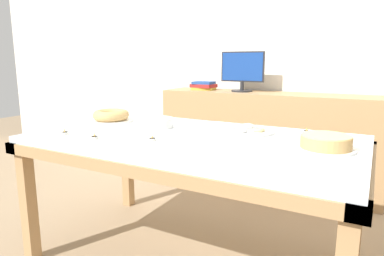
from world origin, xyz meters
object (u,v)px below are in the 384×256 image
tealight_right_edge (65,133)px  cake_golden_bundt (111,116)px  tealight_near_cakes (94,137)px  tealight_near_front (306,132)px  pastry_platter (244,130)px  plate_stack (157,123)px  book_stack (204,86)px  cake_chocolate_round (326,143)px  computer_monitor (242,72)px  tealight_left_edge (152,139)px

tealight_right_edge → cake_golden_bundt: bearing=97.3°
tealight_near_cakes → tealight_near_front: same height
cake_golden_bundt → tealight_near_front: (1.27, 0.24, -0.03)m
pastry_platter → plate_stack: bearing=-166.9°
plate_stack → tealight_near_front: size_ratio=5.25×
tealight_near_front → plate_stack: bearing=-163.3°
book_stack → cake_chocolate_round: 1.99m
book_stack → cake_golden_bundt: 1.33m
computer_monitor → tealight_left_edge: size_ratio=10.60×
book_stack → pastry_platter: size_ratio=0.70×
cake_chocolate_round → tealight_near_cakes: size_ratio=6.77×
computer_monitor → tealight_near_front: (0.81, -1.08, -0.30)m
pastry_platter → tealight_right_edge: (-0.88, -0.56, -0.00)m
computer_monitor → plate_stack: 1.38m
book_stack → plate_stack: 1.40m
tealight_left_edge → computer_monitor: bearing=94.4°
cake_golden_bundt → plate_stack: (0.40, -0.02, -0.01)m
pastry_platter → plate_stack: (-0.54, -0.13, 0.02)m
plate_stack → tealight_near_front: bearing=16.7°
tealight_near_cakes → book_stack: bearing=97.6°
computer_monitor → tealight_near_cakes: size_ratio=10.60×
plate_stack → tealight_near_cakes: size_ratio=5.25×
cake_chocolate_round → tealight_right_edge: 1.41m
computer_monitor → cake_chocolate_round: computer_monitor is taller
pastry_platter → plate_stack: 0.56m
cake_chocolate_round → tealight_near_front: (-0.15, 0.36, -0.03)m
computer_monitor → cake_golden_bundt: size_ratio=1.42×
computer_monitor → book_stack: computer_monitor is taller
tealight_near_cakes → tealight_near_front: size_ratio=1.00×
cake_golden_bundt → tealight_near_cakes: (0.29, -0.46, -0.03)m
cake_chocolate_round → cake_golden_bundt: 1.43m
book_stack → tealight_near_cakes: bearing=-82.4°
tealight_near_front → tealight_right_edge: bearing=-150.0°
computer_monitor → tealight_near_front: size_ratio=10.60×
computer_monitor → cake_chocolate_round: 1.75m
tealight_near_front → tealight_left_edge: 0.90m
pastry_platter → tealight_near_front: size_ratio=8.74×
book_stack → tealight_left_edge: (0.54, -1.68, -0.16)m
cake_golden_bundt → cake_chocolate_round: bearing=-4.6°
book_stack → cake_golden_bundt: size_ratio=0.82×
tealight_right_edge → book_stack: bearing=90.2°
cake_chocolate_round → plate_stack: 1.03m
tealight_near_cakes → pastry_platter: bearing=41.3°
tealight_near_cakes → tealight_left_edge: bearing=20.3°
plate_stack → cake_golden_bundt: bearing=177.0°
pastry_platter → tealight_left_edge: (-0.34, -0.46, -0.00)m
book_stack → tealight_left_edge: bearing=-72.1°
pastry_platter → tealight_left_edge: size_ratio=8.74×
cake_golden_bundt → tealight_near_front: cake_golden_bundt is taller
book_stack → tealight_near_cakes: size_ratio=6.11×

